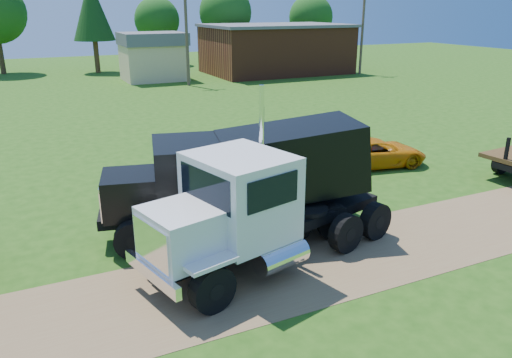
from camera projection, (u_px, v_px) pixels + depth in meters
name	position (u px, v px, depth m)	size (l,w,h in m)	color
ground	(360.00, 252.00, 15.45)	(140.00, 140.00, 0.00)	#1F4910
dirt_track	(360.00, 252.00, 15.45)	(120.00, 4.20, 0.01)	brown
white_semi_tractor	(244.00, 213.00, 13.93)	(8.67, 4.65, 5.12)	black
black_dump_truck	(244.00, 174.00, 16.22)	(8.79, 4.38, 3.73)	black
orange_pickup	(377.00, 152.00, 23.59)	(2.17, 4.71, 1.31)	#CA7309
spectator_b	(242.00, 149.00, 23.21)	(0.91, 0.71, 1.86)	#999999
brick_building	(276.00, 49.00, 55.99)	(15.40, 10.40, 5.30)	brown
tan_shed	(153.00, 56.00, 50.37)	(6.20, 5.40, 4.70)	tan
utility_poles	(187.00, 34.00, 46.17)	(42.20, 0.28, 9.00)	#4A382A
tree_row	(106.00, 14.00, 56.27)	(55.35, 13.81, 10.20)	#332514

